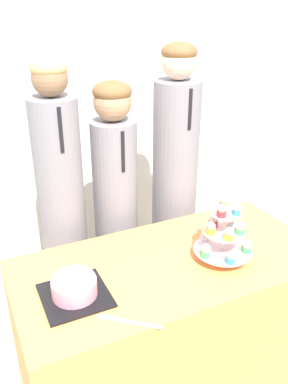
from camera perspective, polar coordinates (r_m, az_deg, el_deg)
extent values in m
cube|color=silver|center=(2.85, -9.13, 15.31)|extent=(9.00, 0.06, 2.70)
cube|color=#EF9951|center=(2.17, 3.53, -17.52)|extent=(1.46, 0.70, 0.73)
cube|color=black|center=(1.75, -9.65, -14.11)|extent=(0.27, 0.27, 0.01)
cylinder|color=pink|center=(1.73, -9.75, -13.05)|extent=(0.19, 0.19, 0.07)
ellipsoid|color=pink|center=(1.70, -9.85, -12.01)|extent=(0.18, 0.18, 0.07)
cube|color=silver|center=(1.61, -0.61, -17.99)|extent=(0.15, 0.12, 0.00)
cube|color=#B2B2B7|center=(1.64, -5.08, -17.21)|extent=(0.07, 0.06, 0.01)
cylinder|color=silver|center=(1.92, 11.17, -6.08)|extent=(0.02, 0.02, 0.24)
cylinder|color=silver|center=(1.96, 10.99, -7.94)|extent=(0.28, 0.28, 0.01)
cylinder|color=silver|center=(1.91, 11.22, -5.53)|extent=(0.19, 0.19, 0.01)
cylinder|color=silver|center=(1.87, 11.47, -2.99)|extent=(0.14, 0.14, 0.01)
cylinder|color=#4CB766|center=(1.89, 8.60, -8.54)|extent=(0.05, 0.05, 0.03)
sphere|color=silver|center=(1.87, 8.65, -7.84)|extent=(0.04, 0.04, 0.04)
cylinder|color=#3893DB|center=(1.87, 12.04, -9.35)|extent=(0.04, 0.04, 0.03)
sphere|color=beige|center=(1.85, 12.11, -8.71)|extent=(0.04, 0.04, 0.04)
cylinder|color=#4CB766|center=(1.96, 14.22, -7.80)|extent=(0.05, 0.05, 0.03)
sphere|color=#F4E5C6|center=(1.95, 14.30, -7.14)|extent=(0.04, 0.04, 0.04)
cylinder|color=#E5333D|center=(2.05, 11.76, -5.95)|extent=(0.04, 0.04, 0.03)
sphere|color=beige|center=(2.03, 11.82, -5.33)|extent=(0.04, 0.04, 0.04)
cylinder|color=white|center=(2.01, 8.56, -6.30)|extent=(0.04, 0.04, 0.03)
sphere|color=white|center=(2.00, 8.60, -5.70)|extent=(0.04, 0.04, 0.04)
cylinder|color=yellow|center=(1.88, 9.36, -5.41)|extent=(0.04, 0.04, 0.03)
sphere|color=silver|center=(1.86, 9.41, -4.71)|extent=(0.04, 0.04, 0.04)
cylinder|color=yellow|center=(1.85, 11.85, -6.19)|extent=(0.04, 0.04, 0.03)
sphere|color=white|center=(1.83, 11.92, -5.52)|extent=(0.04, 0.04, 0.04)
cylinder|color=#4CB766|center=(1.90, 13.29, -5.37)|extent=(0.05, 0.05, 0.03)
sphere|color=white|center=(1.89, 13.37, -4.69)|extent=(0.04, 0.04, 0.04)
cylinder|color=white|center=(1.96, 12.07, -4.19)|extent=(0.05, 0.05, 0.03)
sphere|color=white|center=(1.94, 12.15, -3.45)|extent=(0.04, 0.04, 0.04)
cylinder|color=#E5333D|center=(1.94, 9.68, -4.37)|extent=(0.04, 0.04, 0.03)
sphere|color=silver|center=(1.93, 9.73, -3.71)|extent=(0.04, 0.04, 0.04)
cylinder|color=orange|center=(1.89, 11.05, -1.88)|extent=(0.04, 0.04, 0.03)
sphere|color=beige|center=(1.88, 11.12, -1.18)|extent=(0.03, 0.03, 0.03)
cylinder|color=#E5333D|center=(1.83, 10.84, -3.00)|extent=(0.04, 0.04, 0.03)
sphere|color=beige|center=(1.82, 10.91, -2.29)|extent=(0.04, 0.04, 0.04)
cylinder|color=#3893DB|center=(1.86, 12.84, -2.77)|extent=(0.04, 0.04, 0.02)
sphere|color=#F4E5C6|center=(1.85, 12.91, -2.15)|extent=(0.03, 0.03, 0.03)
cylinder|color=gray|center=(2.29, -11.16, -4.62)|extent=(0.25, 0.25, 1.41)
sphere|color=#8E6B4C|center=(2.02, -13.11, 15.26)|extent=(0.17, 0.17, 0.17)
ellipsoid|color=tan|center=(2.01, -13.25, 16.60)|extent=(0.18, 0.18, 0.10)
cube|color=black|center=(1.95, -11.61, 8.46)|extent=(0.02, 0.01, 0.22)
cylinder|color=gray|center=(2.41, -3.88, -4.70)|extent=(0.25, 0.25, 1.26)
sphere|color=tan|center=(2.14, -4.46, 12.46)|extent=(0.20, 0.20, 0.20)
ellipsoid|color=brown|center=(2.13, -4.51, 13.90)|extent=(0.20, 0.20, 0.11)
cube|color=black|center=(2.09, -2.97, 5.61)|extent=(0.02, 0.01, 0.22)
cylinder|color=gray|center=(2.51, 4.23, -1.03)|extent=(0.27, 0.27, 1.44)
sphere|color=beige|center=(2.27, 4.92, 17.70)|extent=(0.19, 0.19, 0.19)
ellipsoid|color=brown|center=(2.26, 4.97, 19.01)|extent=(0.19, 0.19, 0.10)
cube|color=black|center=(2.20, 6.50, 11.40)|extent=(0.02, 0.01, 0.22)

